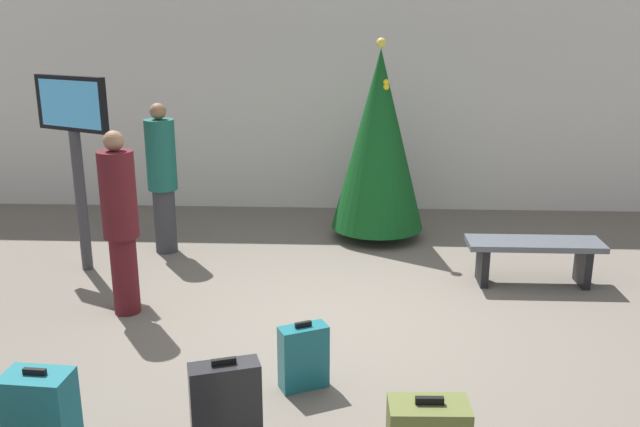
% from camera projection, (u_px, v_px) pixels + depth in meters
% --- Properties ---
extents(ground_plane, '(16.00, 16.00, 0.00)m').
position_uv_depth(ground_plane, '(339.00, 321.00, 6.35)').
color(ground_plane, '#665E54').
extents(back_wall, '(16.00, 0.20, 3.35)m').
position_uv_depth(back_wall, '(345.00, 94.00, 9.72)').
color(back_wall, beige).
rests_on(back_wall, ground_plane).
extents(holiday_tree, '(1.16, 1.16, 2.50)m').
position_uv_depth(holiday_tree, '(379.00, 140.00, 8.38)').
color(holiday_tree, '#4C3319').
rests_on(holiday_tree, ground_plane).
extents(flight_info_kiosk, '(0.90, 0.50, 2.15)m').
position_uv_depth(flight_info_kiosk, '(74.00, 135.00, 7.24)').
color(flight_info_kiosk, '#333338').
rests_on(flight_info_kiosk, ground_plane).
extents(waiting_bench, '(1.41, 0.44, 0.48)m').
position_uv_depth(waiting_bench, '(534.00, 252.00, 7.14)').
color(waiting_bench, '#4C5159').
rests_on(waiting_bench, ground_plane).
extents(traveller_0, '(0.35, 0.35, 1.76)m').
position_uv_depth(traveller_0, '(120.00, 219.00, 6.28)').
color(traveller_0, '#4C1419').
rests_on(traveller_0, ground_plane).
extents(traveller_1, '(0.39, 0.39, 1.79)m').
position_uv_depth(traveller_1, '(162.00, 175.00, 7.97)').
color(traveller_1, '#333338').
rests_on(traveller_1, ground_plane).
extents(suitcase_0, '(0.47, 0.30, 0.74)m').
position_uv_depth(suitcase_0, '(226.00, 415.00, 4.23)').
color(suitcase_0, '#232326').
rests_on(suitcase_0, ground_plane).
extents(suitcase_1, '(0.44, 0.30, 0.63)m').
position_uv_depth(suitcase_1, '(40.00, 415.00, 4.32)').
color(suitcase_1, '#19606B').
rests_on(suitcase_1, ground_plane).
extents(suitcase_2, '(0.40, 0.31, 0.54)m').
position_uv_depth(suitcase_2, '(303.00, 357.00, 5.15)').
color(suitcase_2, '#19606B').
rests_on(suitcase_2, ground_plane).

